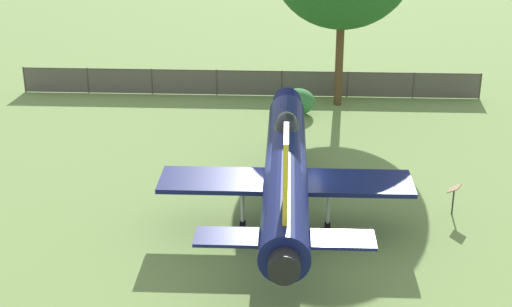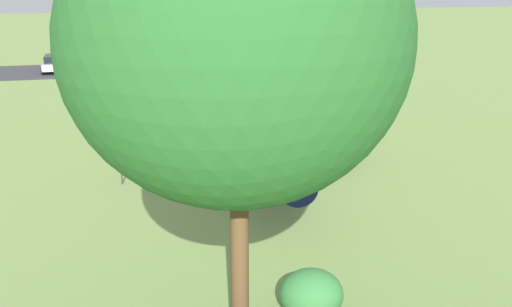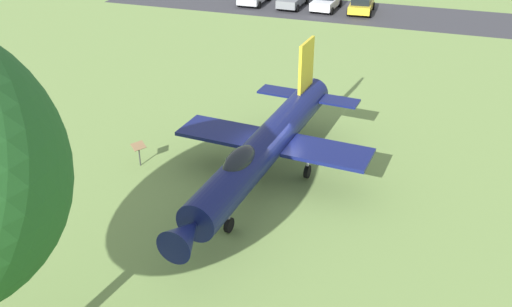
{
  "view_description": "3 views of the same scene",
  "coord_description": "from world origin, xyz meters",
  "px_view_note": "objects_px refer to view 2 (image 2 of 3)",
  "views": [
    {
      "loc": [
        -1.35,
        -24.15,
        12.22
      ],
      "look_at": [
        -1.03,
        0.07,
        2.54
      ],
      "focal_mm": 53.5,
      "sensor_mm": 36.0,
      "label": 1
    },
    {
      "loc": [
        5.46,
        25.17,
        8.74
      ],
      "look_at": [
        1.34,
        5.29,
        2.5
      ],
      "focal_mm": 43.09,
      "sensor_mm": 36.0,
      "label": 2
    },
    {
      "loc": [
        -6.97,
        20.27,
        13.15
      ],
      "look_at": [
        0.05,
        1.22,
        2.14
      ],
      "focal_mm": 40.31,
      "sensor_mm": 36.0,
      "label": 3
    }
  ],
  "objects_px": {
    "info_plaque": "(121,165)",
    "shade_tree": "(238,45)",
    "shrub_near_fence": "(312,294)",
    "parked_car_white": "(136,59)",
    "parked_car_gray": "(100,61)",
    "parked_car_yellow": "(171,59)",
    "display_jet": "(263,129)",
    "parked_car_silver": "(55,63)"
  },
  "relations": [
    {
      "from": "info_plaque",
      "to": "shade_tree",
      "type": "bearing_deg",
      "value": 101.89
    },
    {
      "from": "shade_tree",
      "to": "shrub_near_fence",
      "type": "height_order",
      "value": "shade_tree"
    },
    {
      "from": "parked_car_white",
      "to": "parked_car_gray",
      "type": "relative_size",
      "value": 0.96
    },
    {
      "from": "parked_car_gray",
      "to": "parked_car_yellow",
      "type": "bearing_deg",
      "value": 89.68
    },
    {
      "from": "shrub_near_fence",
      "to": "parked_car_white",
      "type": "bearing_deg",
      "value": -84.99
    },
    {
      "from": "shade_tree",
      "to": "shrub_near_fence",
      "type": "distance_m",
      "value": 7.09
    },
    {
      "from": "parked_car_yellow",
      "to": "parked_car_gray",
      "type": "relative_size",
      "value": 0.95
    },
    {
      "from": "info_plaque",
      "to": "parked_car_gray",
      "type": "relative_size",
      "value": 0.24
    },
    {
      "from": "display_jet",
      "to": "parked_car_white",
      "type": "relative_size",
      "value": 3.24
    },
    {
      "from": "parked_car_white",
      "to": "display_jet",
      "type": "bearing_deg",
      "value": 10.7
    },
    {
      "from": "display_jet",
      "to": "parked_car_silver",
      "type": "xyz_separation_m",
      "value": [
        11.62,
        -30.07,
        -1.27
      ]
    },
    {
      "from": "parked_car_yellow",
      "to": "info_plaque",
      "type": "bearing_deg",
      "value": 167.32
    },
    {
      "from": "info_plaque",
      "to": "parked_car_yellow",
      "type": "bearing_deg",
      "value": -98.03
    },
    {
      "from": "shrub_near_fence",
      "to": "parked_car_silver",
      "type": "distance_m",
      "value": 42.75
    },
    {
      "from": "shrub_near_fence",
      "to": "parked_car_gray",
      "type": "bearing_deg",
      "value": -80.81
    },
    {
      "from": "shade_tree",
      "to": "info_plaque",
      "type": "distance_m",
      "value": 14.53
    },
    {
      "from": "shrub_near_fence",
      "to": "parked_car_white",
      "type": "height_order",
      "value": "parked_car_white"
    },
    {
      "from": "display_jet",
      "to": "shade_tree",
      "type": "height_order",
      "value": "shade_tree"
    },
    {
      "from": "shrub_near_fence",
      "to": "info_plaque",
      "type": "bearing_deg",
      "value": -66.85
    },
    {
      "from": "info_plaque",
      "to": "parked_car_white",
      "type": "xyz_separation_m",
      "value": [
        -1.16,
        -30.5,
        -0.07
      ]
    },
    {
      "from": "display_jet",
      "to": "shade_tree",
      "type": "xyz_separation_m",
      "value": [
        3.33,
        12.87,
        5.23
      ]
    },
    {
      "from": "parked_car_silver",
      "to": "parked_car_yellow",
      "type": "bearing_deg",
      "value": -90.45
    },
    {
      "from": "parked_car_white",
      "to": "parked_car_gray",
      "type": "height_order",
      "value": "parked_car_white"
    },
    {
      "from": "display_jet",
      "to": "parked_car_yellow",
      "type": "xyz_separation_m",
      "value": [
        1.73,
        -30.3,
        -1.25
      ]
    },
    {
      "from": "display_jet",
      "to": "parked_car_yellow",
      "type": "relative_size",
      "value": 3.27
    },
    {
      "from": "shade_tree",
      "to": "info_plaque",
      "type": "height_order",
      "value": "shade_tree"
    },
    {
      "from": "shade_tree",
      "to": "shrub_near_fence",
      "type": "bearing_deg",
      "value": -145.16
    },
    {
      "from": "display_jet",
      "to": "parked_car_yellow",
      "type": "bearing_deg",
      "value": -173.5
    },
    {
      "from": "shrub_near_fence",
      "to": "parked_car_silver",
      "type": "xyz_separation_m",
      "value": [
        10.43,
        -41.45,
        0.1
      ]
    },
    {
      "from": "info_plaque",
      "to": "parked_car_gray",
      "type": "bearing_deg",
      "value": -86.39
    },
    {
      "from": "parked_car_yellow",
      "to": "shade_tree",
      "type": "bearing_deg",
      "value": 173.23
    },
    {
      "from": "shrub_near_fence",
      "to": "parked_car_white",
      "type": "distance_m",
      "value": 41.94
    },
    {
      "from": "parked_car_gray",
      "to": "info_plaque",
      "type": "bearing_deg",
      "value": 3.69
    },
    {
      "from": "parked_car_yellow",
      "to": "parked_car_silver",
      "type": "distance_m",
      "value": 9.9
    },
    {
      "from": "info_plaque",
      "to": "shrub_near_fence",
      "type": "bearing_deg",
      "value": 113.15
    },
    {
      "from": "parked_car_silver",
      "to": "shade_tree",
      "type": "bearing_deg",
      "value": -170.84
    },
    {
      "from": "parked_car_yellow",
      "to": "parked_car_white",
      "type": "distance_m",
      "value": 3.13
    },
    {
      "from": "shrub_near_fence",
      "to": "parked_car_yellow",
      "type": "relative_size",
      "value": 0.37
    },
    {
      "from": "shade_tree",
      "to": "parked_car_gray",
      "type": "xyz_separation_m",
      "value": [
        4.61,
        -43.21,
        -6.47
      ]
    },
    {
      "from": "display_jet",
      "to": "parked_car_silver",
      "type": "relative_size",
      "value": 3.15
    },
    {
      "from": "shade_tree",
      "to": "parked_car_white",
      "type": "height_order",
      "value": "shade_tree"
    },
    {
      "from": "parked_car_gray",
      "to": "display_jet",
      "type": "bearing_deg",
      "value": 14.74
    }
  ]
}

